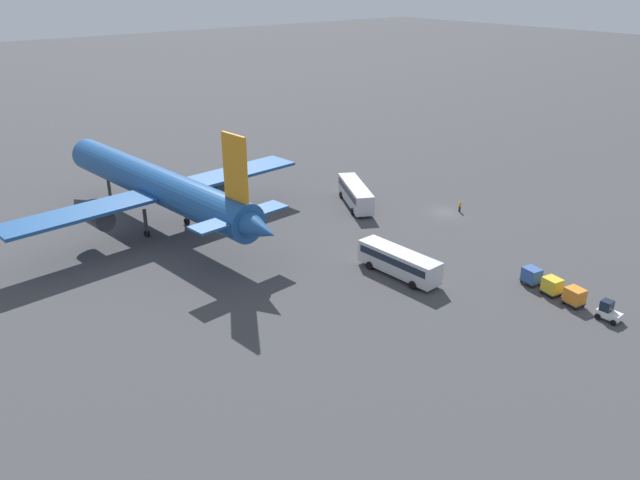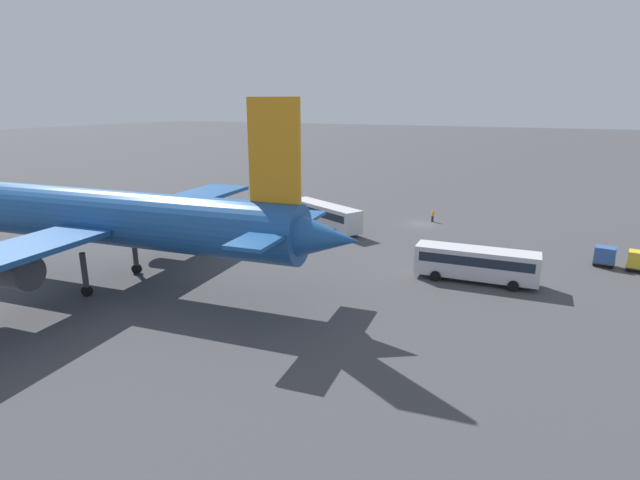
% 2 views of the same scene
% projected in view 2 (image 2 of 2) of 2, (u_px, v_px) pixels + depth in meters
% --- Properties ---
extents(ground_plane, '(600.00, 600.00, 0.00)m').
position_uv_depth(ground_plane, '(422.00, 224.00, 69.62)').
color(ground_plane, '#424244').
extents(airplane, '(51.05, 44.08, 16.79)m').
position_uv_depth(airplane, '(93.00, 217.00, 45.45)').
color(airplane, '#1E5193').
rests_on(airplane, ground).
extents(shuttle_bus_near, '(12.19, 8.17, 3.37)m').
position_uv_depth(shuttle_bus_near, '(325.00, 214.00, 66.24)').
color(shuttle_bus_near, silver).
rests_on(shuttle_bus_near, ground).
extents(shuttle_bus_far, '(11.27, 3.48, 3.18)m').
position_uv_depth(shuttle_bus_far, '(476.00, 262.00, 46.83)').
color(shuttle_bus_far, silver).
rests_on(shuttle_bus_far, ground).
extents(worker_person, '(0.38, 0.38, 1.74)m').
position_uv_depth(worker_person, '(433.00, 216.00, 70.66)').
color(worker_person, '#1E1E2D').
rests_on(worker_person, ground).
extents(cargo_cart_yellow, '(2.23, 1.97, 2.06)m').
position_uv_depth(cargo_cart_yellow, '(639.00, 260.00, 49.77)').
color(cargo_cart_yellow, '#38383D').
rests_on(cargo_cart_yellow, ground).
extents(cargo_cart_blue, '(2.23, 1.97, 2.06)m').
position_uv_depth(cargo_cart_blue, '(605.00, 255.00, 51.36)').
color(cargo_cart_blue, '#38383D').
rests_on(cargo_cart_blue, ground).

